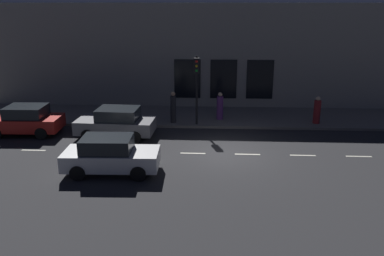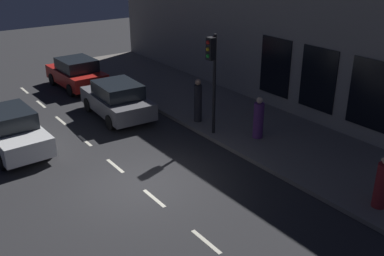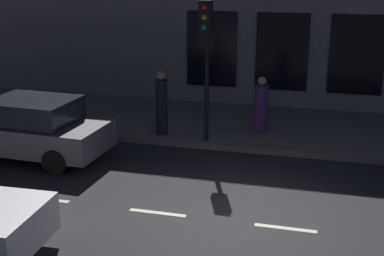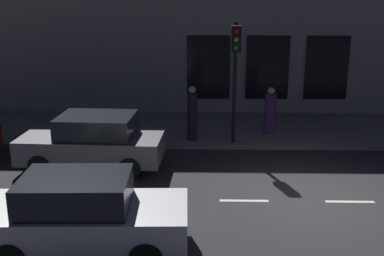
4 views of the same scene
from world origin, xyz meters
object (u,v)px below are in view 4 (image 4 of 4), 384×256
traffic_light (235,59)px  pedestrian_0 (192,115)px  pedestrian_1 (270,112)px  parked_car_0 (94,141)px  parked_car_1 (83,215)px

traffic_light → pedestrian_0: size_ratio=2.13×
pedestrian_0 → pedestrian_1: 2.87m
parked_car_0 → parked_car_1: bearing=-166.8°
pedestrian_0 → pedestrian_1: size_ratio=1.12×
pedestrian_0 → parked_car_1: bearing=57.6°
traffic_light → parked_car_0: bearing=115.0°
traffic_light → pedestrian_1: traffic_light is taller
parked_car_1 → pedestrian_0: size_ratio=2.17×
parked_car_1 → pedestrian_1: bearing=147.5°
parked_car_0 → pedestrian_1: size_ratio=2.53×
traffic_light → parked_car_0: traffic_light is taller
parked_car_1 → pedestrian_0: pedestrian_0 is taller
pedestrian_0 → parked_car_0: bearing=22.6°
parked_car_0 → pedestrian_1: bearing=-57.1°
parked_car_0 → pedestrian_0: (2.33, -2.82, 0.24)m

